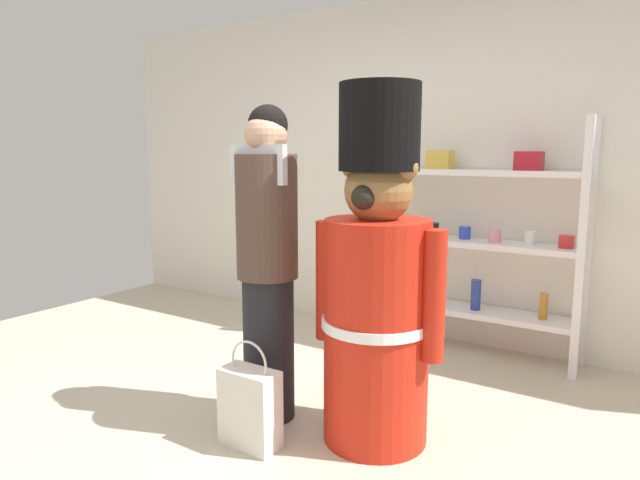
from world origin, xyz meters
TOP-DOWN VIEW (x-y plane):
  - ground_plane at (0.00, 0.00)m, footprint 6.40×6.40m
  - back_wall at (0.00, 2.20)m, footprint 6.40×0.12m
  - merchandise_shelf at (0.45, 1.98)m, footprint 1.42×0.35m
  - teddy_bear_guard at (0.43, 0.46)m, footprint 0.69×0.54m
  - person_shopper at (-0.17, 0.37)m, footprint 0.34×0.32m
  - shopping_bag at (-0.05, 0.06)m, footprint 0.29×0.15m

SIDE VIEW (x-z plane):
  - ground_plane at x=0.00m, z-range 0.00..0.00m
  - shopping_bag at x=-0.05m, z-range -0.07..0.48m
  - teddy_bear_guard at x=0.43m, z-range -0.11..1.65m
  - merchandise_shelf at x=0.45m, z-range 0.01..1.67m
  - person_shopper at x=-0.17m, z-range 0.04..1.72m
  - back_wall at x=0.00m, z-range 0.00..2.60m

